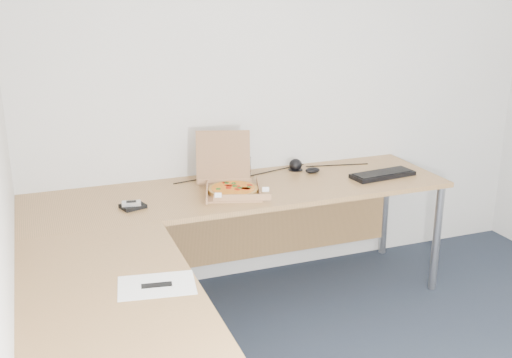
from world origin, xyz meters
name	(u,v)px	position (x,y,z in m)	size (l,w,h in m)	color
room_shell	(482,155)	(0.00, 0.00, 1.25)	(3.50, 3.50, 2.50)	silver
desk	(209,226)	(-0.82, 0.97, 0.70)	(2.50, 2.20, 0.73)	#A37442
pizza_box	(232,186)	(-0.57, 1.35, 0.77)	(0.32, 0.37, 0.33)	#A7764D
drinking_glass	(246,166)	(-0.37, 1.66, 0.78)	(0.06, 0.06, 0.11)	silver
keyboard	(383,175)	(0.41, 1.31, 0.74)	(0.41, 0.15, 0.03)	black
mouse	(313,170)	(0.03, 1.54, 0.75)	(0.10, 0.06, 0.04)	black
wallet	(133,206)	(-1.15, 1.30, 0.74)	(0.12, 0.10, 0.02)	black
phone	(131,203)	(-1.16, 1.29, 0.76)	(0.10, 0.05, 0.02)	#B2B5BA
paper_sheet	(157,285)	(-1.22, 0.37, 0.73)	(0.31, 0.22, 0.00)	white
dome_speaker	(296,164)	(-0.04, 1.63, 0.77)	(0.09, 0.09, 0.08)	black
cable_bundle	(269,172)	(-0.22, 1.65, 0.73)	(0.64, 0.04, 0.01)	black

